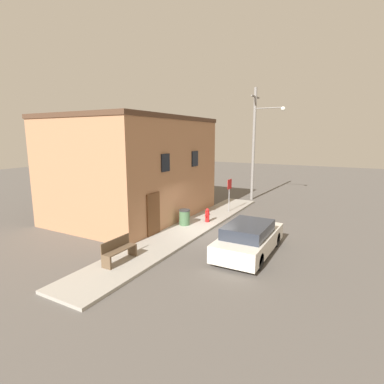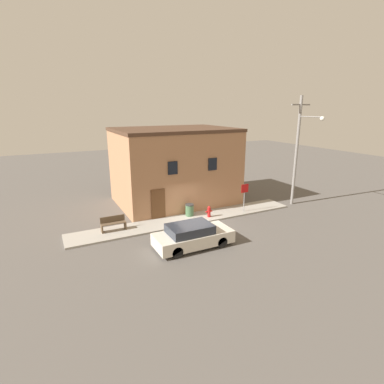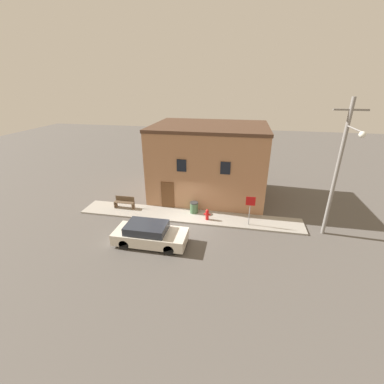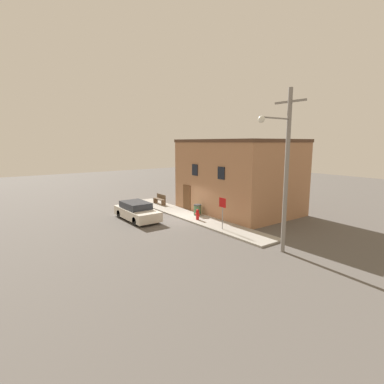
% 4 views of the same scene
% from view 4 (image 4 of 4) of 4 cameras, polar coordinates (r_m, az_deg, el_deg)
% --- Properties ---
extents(ground_plane, '(80.00, 80.00, 0.00)m').
position_cam_4_polar(ground_plane, '(23.02, -2.47, -5.08)').
color(ground_plane, '#56514C').
extents(sidewalk, '(16.20, 2.07, 0.12)m').
position_cam_4_polar(sidewalk, '(23.58, -0.38, -4.57)').
color(sidewalk, '#9E998E').
rests_on(sidewalk, ground).
extents(brick_building, '(9.11, 6.82, 6.01)m').
position_cam_4_polar(brick_building, '(25.24, 8.87, 3.05)').
color(brick_building, '#A87551').
rests_on(brick_building, ground).
extents(fire_hydrant, '(0.49, 0.23, 0.78)m').
position_cam_4_polar(fire_hydrant, '(22.17, 1.06, -4.29)').
color(fire_hydrant, red).
rests_on(fire_hydrant, sidewalk).
extents(stop_sign, '(0.62, 0.06, 2.08)m').
position_cam_4_polar(stop_sign, '(19.67, 5.83, -2.96)').
color(stop_sign, gray).
rests_on(stop_sign, sidewalk).
extents(bench, '(1.53, 0.44, 0.90)m').
position_cam_4_polar(bench, '(27.82, -6.13, -1.39)').
color(bench, brown).
rests_on(bench, sidewalk).
extents(trash_bin, '(0.61, 0.61, 0.85)m').
position_cam_4_polar(trash_bin, '(23.51, 1.05, -3.40)').
color(trash_bin, '#426642').
rests_on(trash_bin, sidewalk).
extents(utility_pole, '(1.80, 2.33, 8.43)m').
position_cam_4_polar(utility_pole, '(15.93, 17.25, 4.80)').
color(utility_pole, gray).
rests_on(utility_pole, ground).
extents(parked_car, '(4.41, 1.85, 1.34)m').
position_cam_4_polar(parked_car, '(22.90, -10.48, -3.64)').
color(parked_car, black).
rests_on(parked_car, ground).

